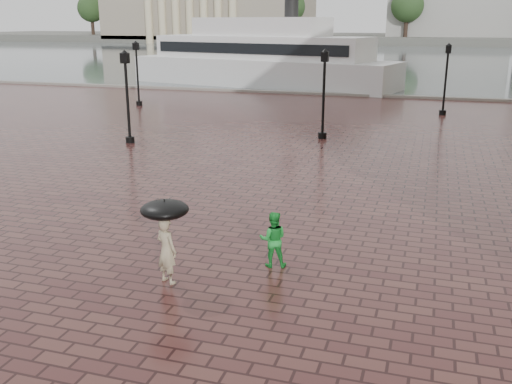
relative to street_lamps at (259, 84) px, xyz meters
The scene contains 10 objects.
ground 17.72m from the street_lamps, 85.10° to the right, with size 300.00×300.00×0.00m, color #381A19.
harbour_water 74.55m from the street_lamps, 88.85° to the left, with size 240.00×240.00×0.00m, color #414A4E.
quay_edge 14.76m from the street_lamps, 84.09° to the left, with size 80.00×0.60×0.30m, color slate.
far_shore 142.51m from the street_lamps, 89.40° to the left, with size 300.00×60.00×2.00m, color #4C4C47.
far_trees 120.72m from the street_lamps, 89.29° to the left, with size 188.00×8.00×13.50m.
street_lamps is the anchor object (origin of this frame).
adult_pedestrian 21.95m from the street_lamps, 78.59° to the right, with size 0.58×0.38×1.58m, color tan.
child_pedestrian 20.91m from the street_lamps, 72.06° to the right, with size 0.69×0.53×1.41m, color green.
ferry_near 20.78m from the street_lamps, 106.53° to the left, with size 26.50×11.92×8.45m.
umbrella 21.90m from the street_lamps, 78.59° to the right, with size 1.10×1.10×1.11m.
Camera 1 is at (8.43, -14.97, 5.86)m, focal length 40.00 mm.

